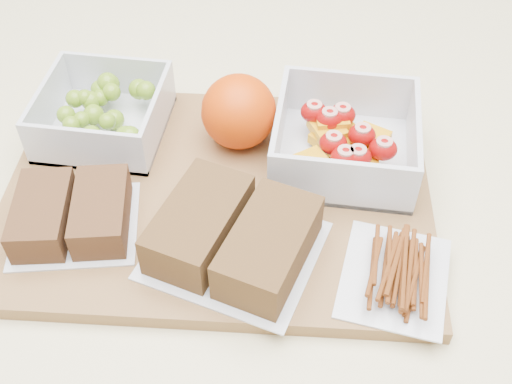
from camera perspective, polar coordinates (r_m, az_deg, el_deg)
cutting_board at (r=0.64m, az=-3.41°, el=-0.28°), size 0.44×0.33×0.02m
grape_container at (r=0.70m, az=-13.26°, el=6.86°), size 0.13×0.13×0.05m
fruit_container at (r=0.66m, az=7.84°, el=4.43°), size 0.14×0.14×0.06m
orange at (r=0.66m, az=-1.54°, el=7.15°), size 0.08×0.08×0.08m
sandwich_bag_left at (r=0.62m, az=-16.02°, el=-1.88°), size 0.13×0.12×0.04m
sandwich_bag_center at (r=0.57m, az=-2.00°, el=-3.93°), size 0.17×0.16×0.04m
pretzel_bag at (r=0.57m, az=12.36°, el=-6.79°), size 0.10×0.12×0.02m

